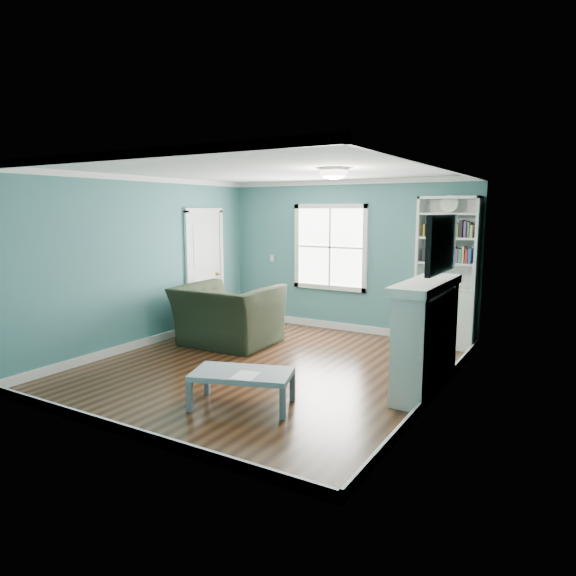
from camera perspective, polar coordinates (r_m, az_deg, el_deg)
The scene contains 13 objects.
floor at distance 7.01m, azimuth -2.28°, elevation -8.76°, with size 5.00×5.00×0.00m, color black.
room_walls at distance 6.70m, azimuth -2.36°, elevation 4.24°, with size 5.00×5.00×5.00m.
trim at distance 6.74m, azimuth -2.34°, elevation 1.32°, with size 4.50×5.00×2.60m.
window at distance 9.02m, azimuth 4.69°, elevation 4.54°, with size 1.40×0.06×1.50m.
bookshelf at distance 8.21m, azimuth 17.16°, elevation 0.06°, with size 0.90×0.35×2.31m.
fireplace at distance 6.19m, azimuth 15.20°, elevation -5.32°, with size 0.44×1.58×1.30m.
tv at distance 5.99m, azimuth 16.73°, elevation 4.73°, with size 0.06×1.10×0.65m, color black.
door at distance 9.19m, azimuth -9.21°, elevation 2.17°, with size 0.12×0.98×2.17m.
ceiling_fixture at distance 6.34m, azimuth 5.10°, elevation 12.71°, with size 0.38×0.38×0.15m.
light_switch at distance 9.63m, azimuth -1.76°, elevation 3.33°, with size 0.08×0.01×0.12m, color white.
recliner at distance 8.04m, azimuth -6.75°, elevation -1.92°, with size 1.44×0.93×1.26m, color black.
coffee_table at distance 5.61m, azimuth -5.11°, elevation -9.71°, with size 1.19×0.89×0.38m.
paper_sheet at distance 5.45m, azimuth -4.74°, elevation -9.67°, with size 0.24×0.30×0.00m, color white.
Camera 1 is at (3.65, -5.60, 2.11)m, focal length 32.00 mm.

